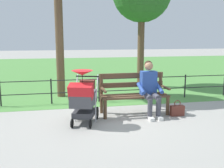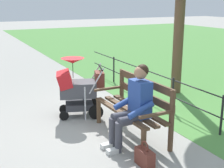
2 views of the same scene
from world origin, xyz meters
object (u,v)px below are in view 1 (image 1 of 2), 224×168
at_px(park_bench, 133,92).
at_px(person_on_bench, 150,87).
at_px(stroller, 84,96).
at_px(handbag, 177,110).

distance_m(park_bench, person_on_bench, 0.43).
height_order(person_on_bench, stroller, person_on_bench).
relative_size(person_on_bench, stroller, 1.11).
bearing_deg(handbag, park_bench, -23.15).
distance_m(park_bench, stroller, 1.36).
bearing_deg(stroller, person_on_bench, -168.39).
xyz_separation_m(person_on_bench, handbag, (-0.62, 0.18, -0.55)).
bearing_deg(person_on_bench, park_bench, -34.02).
relative_size(park_bench, handbag, 4.34).
relative_size(stroller, handbag, 3.11).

